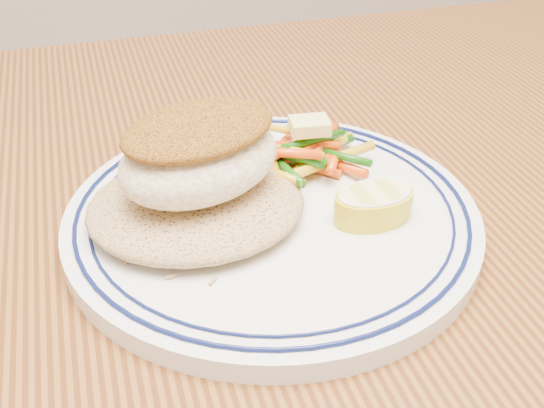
% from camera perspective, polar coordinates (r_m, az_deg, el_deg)
% --- Properties ---
extents(dining_table, '(1.50, 0.90, 0.75)m').
position_cam_1_polar(dining_table, '(0.52, 0.23, -13.43)').
color(dining_table, '#4F280F').
rests_on(dining_table, ground).
extents(plate, '(0.29, 0.29, 0.02)m').
position_cam_1_polar(plate, '(0.48, 0.00, -1.05)').
color(plate, white).
rests_on(plate, dining_table).
extents(rice_pilaf, '(0.15, 0.13, 0.03)m').
position_cam_1_polar(rice_pilaf, '(0.46, -6.37, 0.21)').
color(rice_pilaf, '#A38051').
rests_on(rice_pilaf, plate).
extents(fish_fillet, '(0.13, 0.12, 0.06)m').
position_cam_1_polar(fish_fillet, '(0.44, -6.11, 4.32)').
color(fish_fillet, '#F5EACA').
rests_on(fish_fillet, rice_pilaf).
extents(vegetable_pile, '(0.10, 0.10, 0.03)m').
position_cam_1_polar(vegetable_pile, '(0.51, 3.05, 4.10)').
color(vegetable_pile, '#E0450B').
rests_on(vegetable_pile, plate).
extents(butter_pat, '(0.03, 0.03, 0.01)m').
position_cam_1_polar(butter_pat, '(0.51, 3.16, 6.56)').
color(butter_pat, '#F3DF77').
rests_on(butter_pat, vegetable_pile).
extents(lemon_wedge, '(0.06, 0.05, 0.02)m').
position_cam_1_polar(lemon_wedge, '(0.46, 8.51, 0.04)').
color(lemon_wedge, yellow).
rests_on(lemon_wedge, plate).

